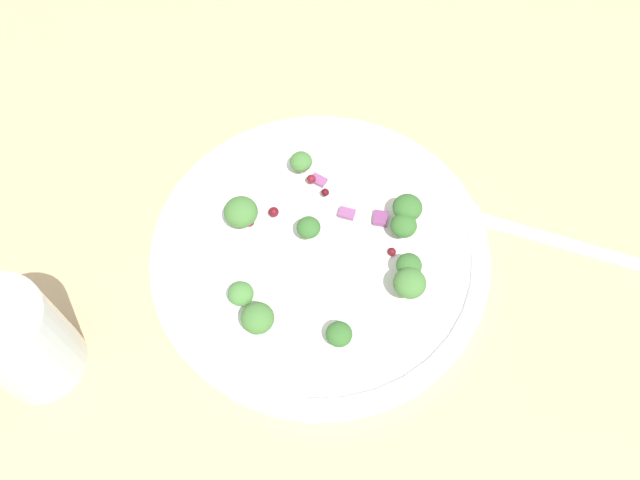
{
  "coord_description": "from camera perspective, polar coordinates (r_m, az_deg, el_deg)",
  "views": [
    {
      "loc": [
        -10.2,
        21.2,
        48.99
      ],
      "look_at": [
        1.26,
        -1.67,
        2.7
      ],
      "focal_mm": 35.85,
      "sensor_mm": 36.0,
      "label": 1
    }
  ],
  "objects": [
    {
      "name": "broccoli_floret_2",
      "position": [
        0.5,
        -5.59,
        -6.99
      ],
      "size": [
        2.61,
        2.61,
        2.64
      ],
      "color": "#ADD18E",
      "rests_on": "plate"
    },
    {
      "name": "broccoli_floret_7",
      "position": [
        0.51,
        -7.08,
        -4.8
      ],
      "size": [
        2.07,
        2.07,
        2.1
      ],
      "color": "#9EC684",
      "rests_on": "plate"
    },
    {
      "name": "plate",
      "position": [
        0.55,
        -0.0,
        -0.94
      ],
      "size": [
        28.87,
        28.87,
        1.7
      ],
      "color": "white",
      "rests_on": "ground_plane"
    },
    {
      "name": "broccoli_floret_5",
      "position": [
        0.52,
        7.94,
        -2.27
      ],
      "size": [
        2.09,
        2.09,
        2.12
      ],
      "color": "#ADD18E",
      "rests_on": "plate"
    },
    {
      "name": "broccoli_floret_4",
      "position": [
        0.54,
        -7.07,
        2.47
      ],
      "size": [
        2.89,
        2.89,
        2.92
      ],
      "color": "#ADD18E",
      "rests_on": "plate"
    },
    {
      "name": "onion_bit_1",
      "position": [
        0.55,
        5.4,
        1.94
      ],
      "size": [
        1.52,
        1.59,
        0.57
      ],
      "primitive_type": "cube",
      "rotation": [
        0.0,
        0.0,
        1.86
      ],
      "color": "#843D75",
      "rests_on": "plate"
    },
    {
      "name": "cranberry_3",
      "position": [
        0.57,
        -0.78,
        5.46
      ],
      "size": [
        0.8,
        0.8,
        0.8
      ],
      "primitive_type": "sphere",
      "color": "maroon",
      "rests_on": "plate"
    },
    {
      "name": "cranberry_0",
      "position": [
        0.55,
        -6.31,
        1.6
      ],
      "size": [
        0.81,
        0.81,
        0.81
      ],
      "primitive_type": "sphere",
      "color": "maroon",
      "rests_on": "plate"
    },
    {
      "name": "cranberry_4",
      "position": [
        0.54,
        6.43,
        -1.05
      ],
      "size": [
        0.72,
        0.72,
        0.72
      ],
      "primitive_type": "sphere",
      "color": "maroon",
      "rests_on": "plate"
    },
    {
      "name": "broccoli_floret_6",
      "position": [
        0.54,
        7.81,
        2.84
      ],
      "size": [
        2.54,
        2.54,
        2.57
      ],
      "color": "#ADD18E",
      "rests_on": "plate"
    },
    {
      "name": "cranberry_1",
      "position": [
        0.56,
        0.47,
        4.27
      ],
      "size": [
        0.7,
        0.7,
        0.7
      ],
      "primitive_type": "sphere",
      "color": "#4C0A14",
      "rests_on": "plate"
    },
    {
      "name": "fork",
      "position": [
        0.59,
        17.99,
        0.7
      ],
      "size": [
        18.68,
        4.13,
        0.5
      ],
      "color": "silver",
      "rests_on": "ground_plane"
    },
    {
      "name": "broccoli_floret_1",
      "position": [
        0.51,
        8.01,
        -3.87
      ],
      "size": [
        2.61,
        2.61,
        2.64
      ],
      "color": "#9EC684",
      "rests_on": "plate"
    },
    {
      "name": "broccoli_floret_8",
      "position": [
        0.53,
        -1.03,
        1.1
      ],
      "size": [
        2.01,
        2.01,
        2.04
      ],
      "color": "#ADD18E",
      "rests_on": "plate"
    },
    {
      "name": "onion_bit_0",
      "position": [
        0.57,
        -0.12,
        5.38
      ],
      "size": [
        1.45,
        1.01,
        0.35
      ],
      "primitive_type": "cube",
      "rotation": [
        0.0,
        0.0,
        3.05
      ],
      "color": "#934C84",
      "rests_on": "plate"
    },
    {
      "name": "ground_plane",
      "position": [
        0.55,
        0.4,
        -3.73
      ],
      "size": [
        180.0,
        180.0,
        2.0
      ],
      "primitive_type": "cube",
      "color": "tan"
    },
    {
      "name": "onion_bit_2",
      "position": [
        0.55,
        2.4,
        2.4
      ],
      "size": [
        1.54,
        1.17,
        0.41
      ],
      "primitive_type": "cube",
      "rotation": [
        0.0,
        0.0,
        0.17
      ],
      "color": "#934C84",
      "rests_on": "plate"
    },
    {
      "name": "broccoli_floret_3",
      "position": [
        0.57,
        -1.7,
        6.98
      ],
      "size": [
        2.01,
        2.01,
        2.03
      ],
      "color": "#9EC684",
      "rests_on": "plate"
    },
    {
      "name": "cranberry_2",
      "position": [
        0.55,
        -4.16,
        2.51
      ],
      "size": [
        0.9,
        0.9,
        0.9
      ],
      "primitive_type": "sphere",
      "color": "maroon",
      "rests_on": "plate"
    },
    {
      "name": "broccoli_floret_0",
      "position": [
        0.5,
        1.71,
        -8.42
      ],
      "size": [
        2.07,
        2.07,
        2.1
      ],
      "color": "#9EC684",
      "rests_on": "plate"
    },
    {
      "name": "water_glass",
      "position": [
        0.52,
        -25.17,
        -8.21
      ],
      "size": [
        6.78,
        6.78,
        9.42
      ],
      "primitive_type": "cylinder",
      "color": "silver",
      "rests_on": "ground_plane"
    },
    {
      "name": "dressing_pool",
      "position": [
        0.54,
        -0.0,
        -0.72
      ],
      "size": [
        16.75,
        16.75,
        0.2
      ],
      "primitive_type": "cylinder",
      "color": "white",
      "rests_on": "plate"
    },
    {
      "name": "broccoli_floret_9",
      "position": [
        0.54,
        7.47,
        1.27
      ],
      "size": [
        2.22,
        2.22,
        2.25
      ],
      "color": "#9EC684",
      "rests_on": "plate"
    }
  ]
}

